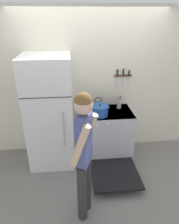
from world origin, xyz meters
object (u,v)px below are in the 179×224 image
at_px(tea_kettle, 98,105).
at_px(utensil_jar, 119,104).
at_px(refrigerator, 50,113).
at_px(dutch_oven_pot, 100,110).
at_px(stove_range, 108,135).
at_px(person, 84,153).

xyz_separation_m(tea_kettle, utensil_jar, (0.37, 0.01, 0.01)).
bearing_deg(refrigerator, dutch_oven_pot, -5.89).
relative_size(stove_range, tea_kettle, 6.00).
height_order(refrigerator, person, refrigerator).
height_order(refrigerator, utensil_jar, refrigerator).
xyz_separation_m(stove_range, tea_kettle, (-0.17, 0.16, 0.52)).
height_order(refrigerator, stove_range, refrigerator).
relative_size(utensil_jar, person, 0.17).
bearing_deg(tea_kettle, utensil_jar, 1.00).
distance_m(dutch_oven_pot, person, 1.13).
distance_m(refrigerator, utensil_jar, 1.21).
bearing_deg(utensil_jar, dutch_oven_pot, -146.32).
xyz_separation_m(refrigerator, utensil_jar, (1.19, 0.17, 0.04)).
bearing_deg(dutch_oven_pot, stove_range, 25.33).
height_order(tea_kettle, utensil_jar, utensil_jar).
bearing_deg(stove_range, person, -114.00).
relative_size(refrigerator, stove_range, 1.39).
bearing_deg(stove_range, dutch_oven_pot, -154.67).
distance_m(stove_range, utensil_jar, 0.59).
xyz_separation_m(refrigerator, dutch_oven_pot, (0.81, -0.08, 0.05)).
bearing_deg(stove_range, tea_kettle, 135.80).
bearing_deg(person, utensil_jar, -5.06).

